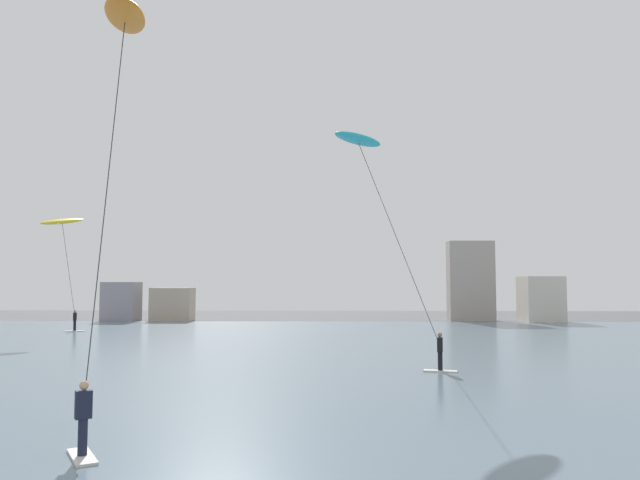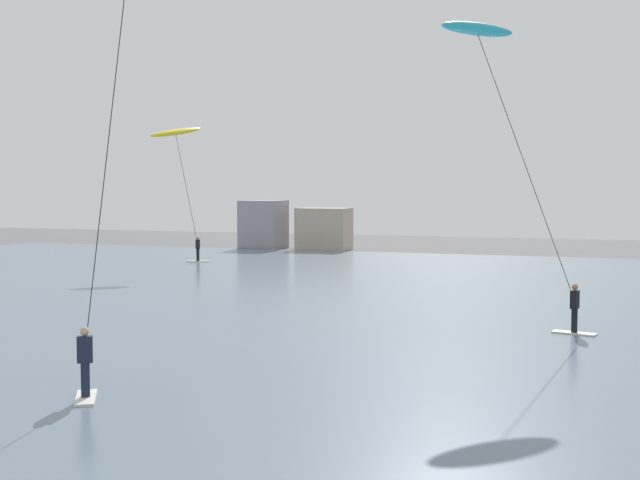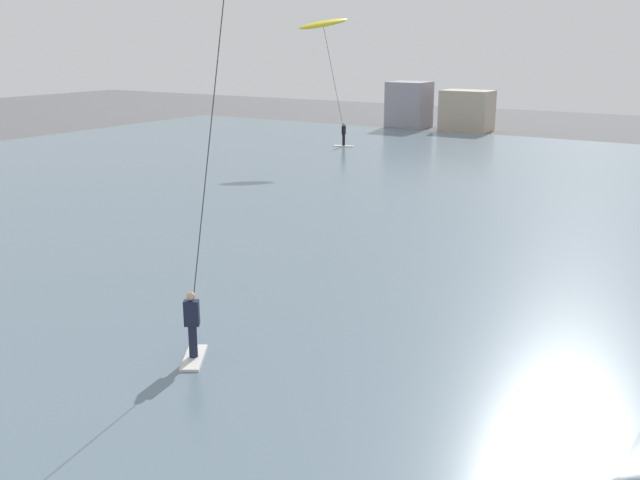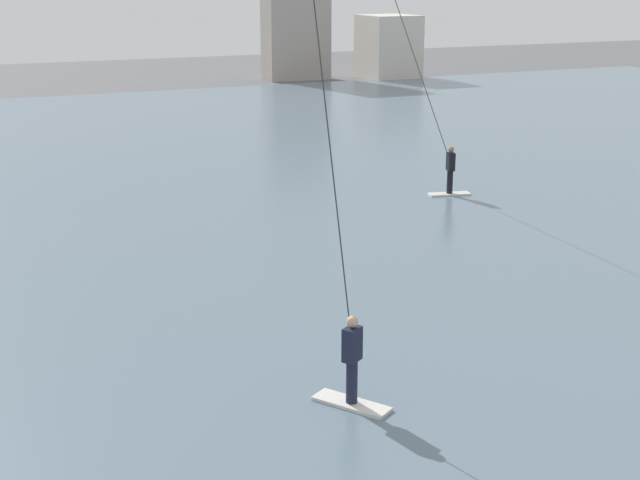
{
  "view_description": "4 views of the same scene",
  "coord_description": "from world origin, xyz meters",
  "views": [
    {
      "loc": [
        0.99,
        -0.52,
        3.9
      ],
      "look_at": [
        0.6,
        13.63,
        4.9
      ],
      "focal_mm": 33.36,
      "sensor_mm": 36.0,
      "label": 1
    },
    {
      "loc": [
        6.85,
        -3.25,
        4.87
      ],
      "look_at": [
        0.44,
        14.33,
        3.7
      ],
      "focal_mm": 47.0,
      "sensor_mm": 36.0,
      "label": 2
    },
    {
      "loc": [
        6.19,
        0.7,
        7.26
      ],
      "look_at": [
        -3.38,
        16.2,
        2.26
      ],
      "focal_mm": 40.99,
      "sensor_mm": 36.0,
      "label": 3
    },
    {
      "loc": [
        -10.94,
        -0.38,
        7.29
      ],
      "look_at": [
        -3.7,
        15.58,
        2.15
      ],
      "focal_mm": 51.31,
      "sensor_mm": 36.0,
      "label": 4
    }
  ],
  "objects": [
    {
      "name": "far_shore_buildings",
      "position": [
        5.09,
        58.82,
        2.72
      ],
      "size": [
        44.64,
        5.02,
        7.99
      ],
      "color": "gray",
      "rests_on": "ground"
    },
    {
      "name": "kitesurfer_cyan",
      "position": [
        2.36,
        25.73,
        9.23
      ],
      "size": [
        5.47,
        2.79,
        10.44
      ],
      "color": "silver",
      "rests_on": "water_bay"
    },
    {
      "name": "water_bay",
      "position": [
        0.0,
        30.79,
        0.05
      ],
      "size": [
        84.0,
        52.0,
        0.1
      ],
      "primitive_type": "cube",
      "color": "slate",
      "rests_on": "ground"
    },
    {
      "name": "kitesurfer_yellow",
      "position": [
        -18.81,
        41.84,
        7.63
      ],
      "size": [
        2.76,
        5.38,
        8.67
      ],
      "color": "silver",
      "rests_on": "water_bay"
    }
  ]
}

